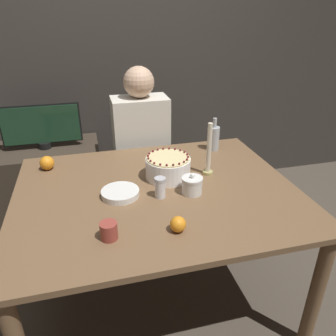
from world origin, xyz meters
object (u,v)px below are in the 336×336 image
sugar_shaker (161,187)px  bottle (214,138)px  sugar_bowl (192,185)px  candle (209,154)px  tv_monitor (41,126)px  cake (168,167)px  person_man_blue_shirt (142,161)px

sugar_shaker → bottle: bottle is taller
sugar_bowl → candle: size_ratio=0.37×
tv_monitor → bottle: bearing=-30.0°
bottle → cake: bearing=-141.8°
candle → tv_monitor: size_ratio=0.52×
sugar_bowl → sugar_shaker: size_ratio=1.04×
cake → candle: candle is taller
person_man_blue_shirt → tv_monitor: bearing=-23.5°
sugar_bowl → person_man_blue_shirt: (-0.11, 0.86, -0.24)m
bottle → person_man_blue_shirt: 0.63m
sugar_shaker → candle: candle is taller
sugar_bowl → bottle: (0.32, 0.51, 0.04)m
tv_monitor → cake: bearing=-52.2°
sugar_shaker → person_man_blue_shirt: 0.90m
sugar_shaker → person_man_blue_shirt: person_man_blue_shirt is taller
sugar_shaker → tv_monitor: bearing=119.7°
cake → candle: size_ratio=0.82×
sugar_shaker → bottle: size_ratio=0.50×
cake → tv_monitor: bearing=127.8°
cake → sugar_shaker: 0.22m
sugar_bowl → person_man_blue_shirt: bearing=97.5°
tv_monitor → sugar_shaker: bearing=-60.3°
sugar_shaker → tv_monitor: tv_monitor is taller
sugar_shaker → tv_monitor: (-0.67, 1.18, -0.01)m
sugar_bowl → bottle: bottle is taller
sugar_bowl → sugar_shaker: sugar_bowl is taller
sugar_bowl → tv_monitor: size_ratio=0.19×
sugar_bowl → tv_monitor: (-0.83, 1.18, -0.00)m
sugar_bowl → person_man_blue_shirt: person_man_blue_shirt is taller
cake → person_man_blue_shirt: (-0.04, 0.66, -0.26)m
candle → tv_monitor: (-0.99, 0.99, -0.08)m
sugar_bowl → person_man_blue_shirt: 0.90m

